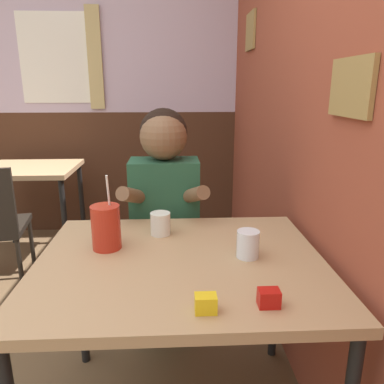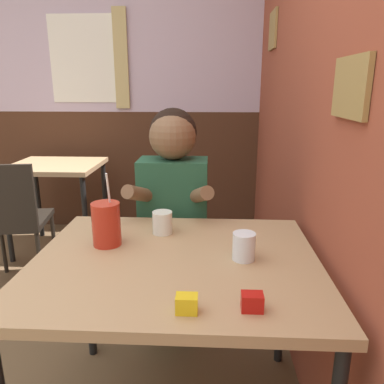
{
  "view_description": "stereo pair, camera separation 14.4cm",
  "coord_description": "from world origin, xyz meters",
  "px_view_note": "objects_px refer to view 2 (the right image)",
  "views": [
    {
      "loc": [
        0.73,
        -0.86,
        1.32
      ],
      "look_at": [
        0.8,
        0.52,
        0.93
      ],
      "focal_mm": 35.0,
      "sensor_mm": 36.0,
      "label": 1
    },
    {
      "loc": [
        0.88,
        -0.86,
        1.32
      ],
      "look_at": [
        0.8,
        0.52,
        0.93
      ],
      "focal_mm": 35.0,
      "sensor_mm": 36.0,
      "label": 2
    }
  ],
  "objects_px": {
    "main_table": "(176,274)",
    "chair_near_window": "(11,216)",
    "person_seated": "(174,218)",
    "cocktail_pitcher": "(106,224)",
    "background_table": "(56,176)"
  },
  "relations": [
    {
      "from": "main_table",
      "to": "chair_near_window",
      "type": "distance_m",
      "value": 1.53
    },
    {
      "from": "chair_near_window",
      "to": "person_seated",
      "type": "height_order",
      "value": "person_seated"
    },
    {
      "from": "main_table",
      "to": "cocktail_pitcher",
      "type": "bearing_deg",
      "value": 158.57
    },
    {
      "from": "main_table",
      "to": "person_seated",
      "type": "height_order",
      "value": "person_seated"
    },
    {
      "from": "background_table",
      "to": "main_table",
      "type": "bearing_deg",
      "value": -55.8
    },
    {
      "from": "person_seated",
      "to": "cocktail_pitcher",
      "type": "xyz_separation_m",
      "value": [
        -0.21,
        -0.47,
        0.14
      ]
    },
    {
      "from": "background_table",
      "to": "cocktail_pitcher",
      "type": "height_order",
      "value": "cocktail_pitcher"
    },
    {
      "from": "chair_near_window",
      "to": "cocktail_pitcher",
      "type": "xyz_separation_m",
      "value": [
        0.88,
        -0.87,
        0.29
      ]
    },
    {
      "from": "main_table",
      "to": "chair_near_window",
      "type": "height_order",
      "value": "chair_near_window"
    },
    {
      "from": "background_table",
      "to": "chair_near_window",
      "type": "distance_m",
      "value": 0.67
    },
    {
      "from": "main_table",
      "to": "person_seated",
      "type": "xyz_separation_m",
      "value": [
        -0.07,
        0.58,
        0.0
      ]
    },
    {
      "from": "main_table",
      "to": "cocktail_pitcher",
      "type": "xyz_separation_m",
      "value": [
        -0.28,
        0.11,
        0.15
      ]
    },
    {
      "from": "background_table",
      "to": "person_seated",
      "type": "height_order",
      "value": "person_seated"
    },
    {
      "from": "background_table",
      "to": "chair_near_window",
      "type": "xyz_separation_m",
      "value": [
        -0.04,
        -0.66,
        -0.11
      ]
    },
    {
      "from": "chair_near_window",
      "to": "background_table",
      "type": "bearing_deg",
      "value": 77.44
    }
  ]
}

